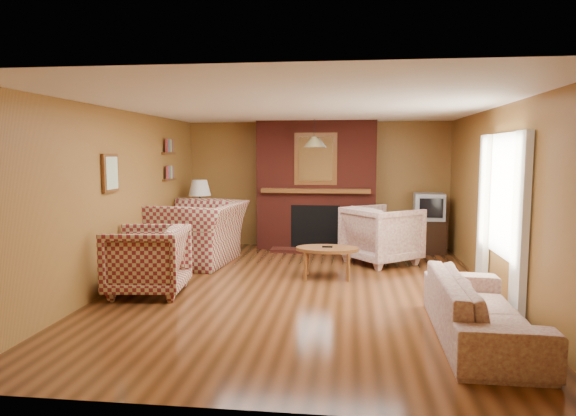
# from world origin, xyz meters

# --- Properties ---
(floor) EXTENTS (6.50, 6.50, 0.00)m
(floor) POSITION_xyz_m (0.00, 0.00, 0.00)
(floor) COLOR #40220D
(floor) RESTS_ON ground
(ceiling) EXTENTS (6.50, 6.50, 0.00)m
(ceiling) POSITION_xyz_m (0.00, 0.00, 2.40)
(ceiling) COLOR white
(ceiling) RESTS_ON wall_back
(wall_back) EXTENTS (6.50, 0.00, 6.50)m
(wall_back) POSITION_xyz_m (0.00, 3.25, 1.20)
(wall_back) COLOR olive
(wall_back) RESTS_ON floor
(wall_front) EXTENTS (6.50, 0.00, 6.50)m
(wall_front) POSITION_xyz_m (0.00, -3.25, 1.20)
(wall_front) COLOR olive
(wall_front) RESTS_ON floor
(wall_left) EXTENTS (0.00, 6.50, 6.50)m
(wall_left) POSITION_xyz_m (-2.50, 0.00, 1.20)
(wall_left) COLOR olive
(wall_left) RESTS_ON floor
(wall_right) EXTENTS (0.00, 6.50, 6.50)m
(wall_right) POSITION_xyz_m (2.50, 0.00, 1.20)
(wall_right) COLOR olive
(wall_right) RESTS_ON floor
(fireplace) EXTENTS (2.20, 0.82, 2.40)m
(fireplace) POSITION_xyz_m (0.00, 2.98, 1.18)
(fireplace) COLOR #571B13
(fireplace) RESTS_ON floor
(window_right) EXTENTS (0.10, 1.85, 2.00)m
(window_right) POSITION_xyz_m (2.45, -0.20, 1.13)
(window_right) COLOR beige
(window_right) RESTS_ON wall_right
(bookshelf) EXTENTS (0.09, 0.55, 0.71)m
(bookshelf) POSITION_xyz_m (-2.44, 1.90, 1.67)
(bookshelf) COLOR brown
(bookshelf) RESTS_ON wall_left
(botanical_print) EXTENTS (0.05, 0.40, 0.50)m
(botanical_print) POSITION_xyz_m (-2.47, -0.30, 1.55)
(botanical_print) COLOR brown
(botanical_print) RESTS_ON wall_left
(pendant_light) EXTENTS (0.36, 0.36, 0.48)m
(pendant_light) POSITION_xyz_m (0.00, 2.30, 2.00)
(pendant_light) COLOR black
(pendant_light) RESTS_ON ceiling
(plaid_loveseat) EXTENTS (1.49, 1.67, 1.01)m
(plaid_loveseat) POSITION_xyz_m (-1.85, 1.46, 0.50)
(plaid_loveseat) COLOR maroon
(plaid_loveseat) RESTS_ON floor
(plaid_armchair) EXTENTS (1.06, 1.03, 0.88)m
(plaid_armchair) POSITION_xyz_m (-1.95, -0.43, 0.44)
(plaid_armchair) COLOR maroon
(plaid_armchair) RESTS_ON floor
(floral_sofa) EXTENTS (0.85, 2.10, 0.61)m
(floral_sofa) POSITION_xyz_m (1.90, -1.60, 0.30)
(floral_sofa) COLOR beige
(floral_sofa) RESTS_ON floor
(floral_armchair) EXTENTS (1.44, 1.44, 0.95)m
(floral_armchair) POSITION_xyz_m (1.16, 1.80, 0.47)
(floral_armchair) COLOR beige
(floral_armchair) RESTS_ON floor
(coffee_table) EXTENTS (0.91, 0.56, 0.47)m
(coffee_table) POSITION_xyz_m (0.31, 0.69, 0.39)
(coffee_table) COLOR brown
(coffee_table) RESTS_ON floor
(side_table) EXTENTS (0.51, 0.51, 0.65)m
(side_table) POSITION_xyz_m (-2.10, 2.45, 0.32)
(side_table) COLOR brown
(side_table) RESTS_ON floor
(table_lamp) EXTENTS (0.41, 0.41, 0.67)m
(table_lamp) POSITION_xyz_m (-2.10, 2.45, 1.02)
(table_lamp) COLOR white
(table_lamp) RESTS_ON side_table
(tv_stand) EXTENTS (0.58, 0.53, 0.61)m
(tv_stand) POSITION_xyz_m (2.05, 2.80, 0.30)
(tv_stand) COLOR black
(tv_stand) RESTS_ON floor
(crt_tv) EXTENTS (0.54, 0.54, 0.48)m
(crt_tv) POSITION_xyz_m (2.05, 2.79, 0.85)
(crt_tv) COLOR #9EA1A6
(crt_tv) RESTS_ON tv_stand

